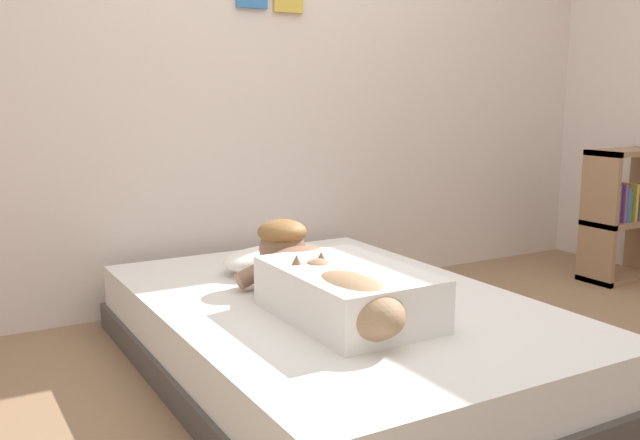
# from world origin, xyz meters

# --- Properties ---
(ground_plane) EXTENTS (12.71, 12.71, 0.00)m
(ground_plane) POSITION_xyz_m (0.00, 0.00, 0.00)
(ground_plane) COLOR #8C6B4C
(back_wall) EXTENTS (4.36, 0.12, 2.50)m
(back_wall) POSITION_xyz_m (0.00, 1.39, 1.25)
(back_wall) COLOR silver
(back_wall) RESTS_ON ground
(bed) EXTENTS (1.34, 1.98, 0.29)m
(bed) POSITION_xyz_m (-0.25, 0.27, 0.14)
(bed) COLOR #4C4742
(bed) RESTS_ON ground
(pillow) EXTENTS (0.52, 0.32, 0.11)m
(pillow) POSITION_xyz_m (-0.24, 0.77, 0.34)
(pillow) COLOR white
(pillow) RESTS_ON bed
(person_lying) EXTENTS (0.43, 0.92, 0.27)m
(person_lying) POSITION_xyz_m (-0.33, 0.19, 0.39)
(person_lying) COLOR white
(person_lying) RESTS_ON bed
(dog) EXTENTS (0.26, 0.57, 0.21)m
(dog) POSITION_xyz_m (-0.41, -0.06, 0.39)
(dog) COLOR #9E7A56
(dog) RESTS_ON bed
(coffee_cup) EXTENTS (0.12, 0.09, 0.07)m
(coffee_cup) POSITION_xyz_m (-0.04, 0.70, 0.33)
(coffee_cup) COLOR white
(coffee_cup) RESTS_ON bed
(cell_phone) EXTENTS (0.07, 0.14, 0.01)m
(cell_phone) POSITION_xyz_m (-0.43, 0.42, 0.29)
(cell_phone) COLOR black
(cell_phone) RESTS_ON bed
(bookshelf) EXTENTS (0.45, 0.24, 0.75)m
(bookshelf) POSITION_xyz_m (1.86, 0.62, 0.39)
(bookshelf) COLOR #997251
(bookshelf) RESTS_ON ground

